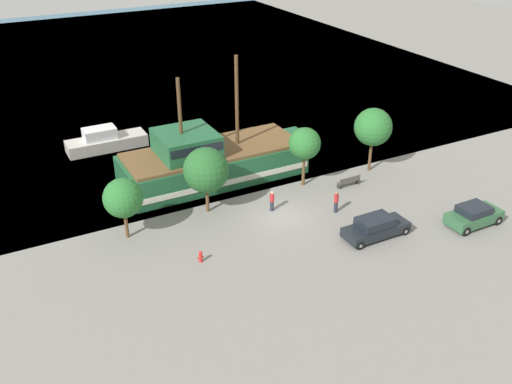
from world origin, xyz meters
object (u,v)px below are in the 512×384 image
Objects in this scene: pirate_ship at (211,160)px; pedestrian_walking_far at (336,202)px; fire_hydrant at (201,256)px; pedestrian_walking_near at (272,201)px; bench_promenade_east at (349,181)px; parked_car_curb_front at (474,215)px; parked_car_curb_mid at (376,227)px; moored_boat_dockside at (105,141)px.

pedestrian_walking_far is at bearing -58.39° from pirate_ship.
pirate_ship is 20.77× the size of fire_hydrant.
bench_promenade_east is at bearing 3.79° from pedestrian_walking_near.
parked_car_curb_front reaches higher than fire_hydrant.
parked_car_curb_front is 2.07× the size of bench_promenade_east.
parked_car_curb_mid is at bearing -13.55° from fire_hydrant.
parked_car_curb_mid is 2.77× the size of pedestrian_walking_far.
bench_promenade_east is 1.24× the size of pedestrian_walking_near.
parked_car_curb_front is at bearing -14.39° from fire_hydrant.
parked_car_curb_mid is at bearing -83.71° from pedestrian_walking_far.
moored_boat_dockside is 4.53× the size of pedestrian_walking_near.
parked_car_curb_mid is at bearing -112.43° from bench_promenade_east.
pedestrian_walking_near is (1.71, -6.86, -0.82)m from pirate_ship.
pedestrian_walking_far is (5.68, -9.23, -0.76)m from pirate_ship.
pedestrian_walking_near is (-11.39, 8.31, 0.03)m from parked_car_curb_front.
fire_hydrant is at bearing -88.17° from moored_boat_dockside.
moored_boat_dockside reaches higher than pedestrian_walking_far.
parked_car_curb_mid reaches higher than fire_hydrant.
pirate_ship reaches higher than moored_boat_dockside.
moored_boat_dockside is 22.10m from bench_promenade_east.
pedestrian_walking_far is at bearing 141.34° from parked_car_curb_front.
bench_promenade_east is (2.81, 6.81, -0.27)m from parked_car_curb_mid.
pirate_ship is 8.22× the size of bench_promenade_east.
bench_promenade_east is 7.24m from pedestrian_walking_near.
fire_hydrant is 0.46× the size of pedestrian_walking_far.
pirate_ship is 11.80m from fire_hydrant.
pirate_ship is 20.06m from parked_car_curb_front.
parked_car_curb_mid is 7.72m from pedestrian_walking_near.
parked_car_curb_front is (13.10, -15.17, -0.85)m from pirate_ship.
parked_car_curb_front reaches higher than parked_car_curb_mid.
pedestrian_walking_near is at bearing -176.21° from bench_promenade_east.
fire_hydrant is 0.49× the size of pedestrian_walking_near.
fire_hydrant is 11.17m from pedestrian_walking_far.
fire_hydrant is at bearing -173.91° from pedestrian_walking_far.
pedestrian_walking_far is (11.10, 1.18, 0.44)m from fire_hydrant.
pedestrian_walking_near is at bearing 143.90° from parked_car_curb_front.
bench_promenade_east is (8.93, -6.38, -1.16)m from pirate_ship.
pedestrian_walking_far reaches higher than parked_car_curb_front.
pedestrian_walking_far is (-3.25, -2.85, 0.40)m from bench_promenade_east.
pedestrian_walking_far is (3.97, -2.37, 0.07)m from pedestrian_walking_near.
parked_car_curb_mid is 7.38m from bench_promenade_east.
parked_car_curb_mid is at bearing -62.14° from moored_boat_dockside.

